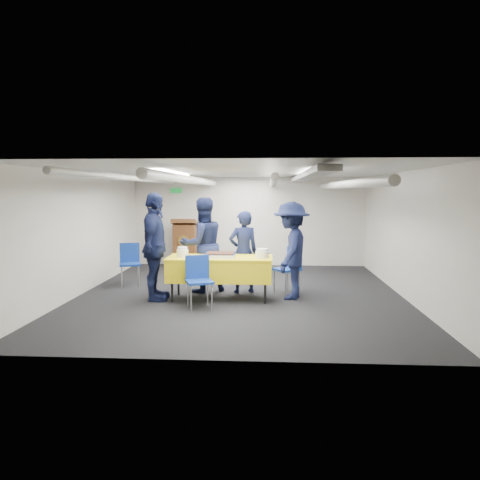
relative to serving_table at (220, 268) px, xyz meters
name	(u,v)px	position (x,y,z in m)	size (l,w,h in m)	color
ground	(240,294)	(0.34, 0.44, -0.56)	(7.00, 7.00, 0.00)	black
room_shell	(246,198)	(0.43, 0.85, 1.25)	(6.00, 7.00, 2.30)	beige
serving_table	(220,268)	(0.00, 0.00, 0.00)	(1.87, 0.82, 0.77)	black
sheet_cake	(221,255)	(0.02, -0.08, 0.26)	(0.53, 0.41, 0.09)	white
plate_stack_left	(183,252)	(-0.66, -0.05, 0.30)	(0.21, 0.21, 0.18)	white
plate_stack_right	(262,253)	(0.76, -0.05, 0.28)	(0.24, 0.24, 0.16)	white
podium	(185,243)	(-1.26, 3.48, 0.05)	(0.62, 0.53, 1.25)	brown
chair_near	(198,276)	(-0.30, -0.61, -0.03)	(0.54, 0.54, 0.87)	gray
chair_right	(290,265)	(1.29, 0.68, -0.03)	(0.59, 0.59, 0.87)	gray
chair_left	(130,260)	(-1.99, 1.15, -0.03)	(0.53, 0.53, 0.87)	gray
sailor_a	(243,252)	(0.39, 0.60, 0.23)	(0.57, 0.38, 1.57)	black
sailor_b	(203,245)	(-0.40, 0.62, 0.35)	(0.88, 0.69, 1.82)	black
sailor_c	(155,247)	(-1.14, -0.14, 0.40)	(1.13, 0.47, 1.92)	black
sailor_d	(291,250)	(1.27, 0.14, 0.32)	(1.13, 0.65, 1.76)	black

